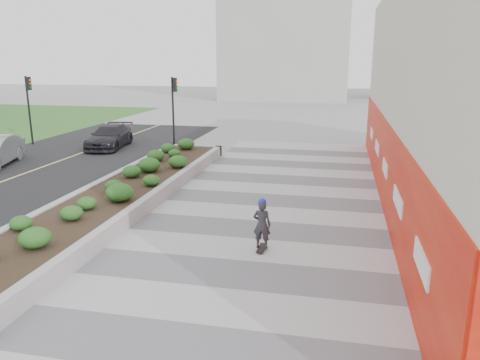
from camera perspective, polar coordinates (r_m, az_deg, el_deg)
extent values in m
plane|color=gray|center=(10.33, -2.56, -15.66)|extent=(160.00, 160.00, 0.00)
cube|color=#A8A8AD|center=(12.94, 0.82, -9.10)|extent=(8.00, 36.00, 0.01)
cube|color=red|center=(18.10, 17.26, 2.10)|extent=(0.12, 24.00, 3.00)
cube|color=#9E9EA0|center=(26.16, -5.53, 3.64)|extent=(3.00, 0.30, 0.55)
cube|color=#9E9EA0|center=(18.77, -17.63, -1.36)|extent=(0.30, 18.00, 0.55)
cube|color=#9E9EA0|center=(17.61, -9.95, -1.91)|extent=(0.30, 18.00, 0.55)
cube|color=#2D2116|center=(18.15, -13.91, -1.70)|extent=(2.40, 17.40, 0.50)
cylinder|color=black|center=(28.01, -8.15, 8.06)|extent=(0.12, 0.12, 4.20)
cube|color=black|center=(27.81, -7.92, 11.43)|extent=(0.18, 0.28, 0.80)
cylinder|color=black|center=(31.94, -24.32, 7.71)|extent=(0.12, 0.12, 4.20)
cube|color=black|center=(31.71, -24.37, 10.67)|extent=(0.18, 0.28, 0.80)
cube|color=#ADAAA3|center=(64.23, 5.80, 18.77)|extent=(16.00, 12.00, 20.00)
cube|color=#ADAAA3|center=(70.13, 23.78, 18.95)|extent=(14.00, 10.00, 24.00)
cylinder|color=#595654|center=(12.86, 3.03, -9.29)|extent=(0.44, 0.44, 0.01)
cube|color=black|center=(13.24, 2.65, -8.27)|extent=(0.21, 0.72, 0.02)
imported|color=#2B2B30|center=(12.99, 2.69, -5.45)|extent=(0.52, 0.35, 1.37)
sphere|color=#1628BC|center=(12.78, 2.72, -2.74)|extent=(0.23, 0.23, 0.23)
imported|color=black|center=(29.24, -15.62, 5.10)|extent=(2.48, 4.80, 1.33)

